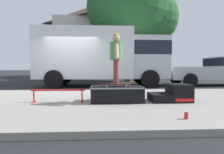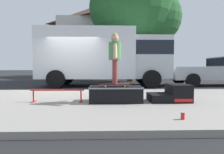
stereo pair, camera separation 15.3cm
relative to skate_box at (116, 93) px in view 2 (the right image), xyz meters
name	(u,v)px [view 2 (the right image)]	position (x,y,z in m)	size (l,w,h in m)	color
ground_plane	(69,91)	(-1.85, 3.21, -0.33)	(140.00, 140.00, 0.00)	black
sidewalk_slab	(47,103)	(-1.85, 0.21, -0.27)	(50.00, 5.00, 0.12)	gray
skate_box	(116,93)	(0.00, 0.00, 0.00)	(1.35, 0.76, 0.40)	black
kicker_ramp	(172,94)	(1.51, 0.00, -0.02)	(1.04, 0.71, 0.45)	black
grind_rail	(57,92)	(-1.53, 0.00, 0.03)	(1.40, 0.28, 0.33)	red
skateboard	(115,84)	(-0.02, -0.04, 0.24)	(0.79, 0.26, 0.07)	#4C1E14
skater_kid	(115,54)	(-0.02, -0.04, 1.03)	(0.32, 0.68, 1.32)	brown
soda_can	(183,116)	(1.08, -1.74, -0.15)	(0.07, 0.07, 0.13)	red
box_truck	(105,55)	(-0.33, 5.41, 1.37)	(6.91, 2.63, 3.05)	white
pickup_truck_silver	(222,70)	(6.34, 5.52, 0.56)	(5.70, 2.09, 1.61)	#B2B5BA
street_tree_main	(136,9)	(1.92, 8.95, 4.95)	(6.72, 6.11, 8.51)	brown
house_behind	(104,40)	(-0.55, 16.86, 3.91)	(9.54, 8.22, 8.40)	silver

